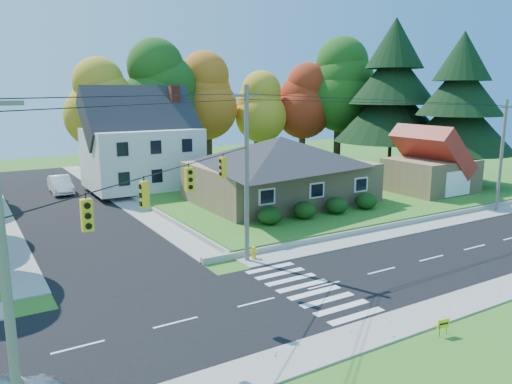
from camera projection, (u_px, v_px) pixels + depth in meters
ground at (324, 286)px, 25.20m from camera, size 120.00×120.00×0.00m
road_main at (324, 285)px, 25.20m from camera, size 90.00×8.00×0.02m
road_cross at (61, 205)px, 42.98m from camera, size 8.00×44.00×0.02m
sidewalk_north at (271, 257)px, 29.39m from camera, size 90.00×2.00×0.08m
sidewalk_south at (399, 324)px, 21.00m from camera, size 90.00×2.00×0.08m
lawn at (294, 187)px, 49.35m from camera, size 30.00×30.00×0.50m
ranch_house at (280, 168)px, 42.02m from camera, size 14.60×10.60×5.40m
colonial_house at (142, 144)px, 47.80m from camera, size 10.40×8.40×9.60m
garage at (431, 166)px, 45.81m from camera, size 7.30×6.30×4.60m
hedge_row at (321, 208)px, 36.99m from camera, size 10.70×1.70×1.27m
traffic_infrastructure at (308, 182)px, 25.23m from camera, size 38.10×10.66×10.00m
tree_lot_0 at (102, 104)px, 51.06m from camera, size 6.72×6.72×12.51m
tree_lot_1 at (161, 91)px, 52.99m from camera, size 7.84×7.84×14.60m
tree_lot_2 at (208, 97)px, 56.99m from camera, size 7.28×7.28×13.56m
tree_lot_3 at (257, 107)px, 59.45m from camera, size 6.16×6.16×11.47m
tree_lot_4 at (303, 101)px, 61.51m from camera, size 6.72×6.72×12.51m
tree_lot_5 at (339, 85)px, 61.46m from camera, size 8.40×8.40×15.64m
conifer_east_a at (393, 93)px, 55.42m from camera, size 12.80×12.80×16.96m
conifer_east_b at (460, 105)px, 49.44m from camera, size 11.20×11.20×14.84m
white_car at (60, 185)px, 47.55m from camera, size 1.86×5.06×1.65m
fire_hydrant at (254, 253)px, 29.00m from camera, size 0.45×0.35×0.80m
yard_sign at (444, 324)px, 19.97m from camera, size 0.56×0.13×0.71m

